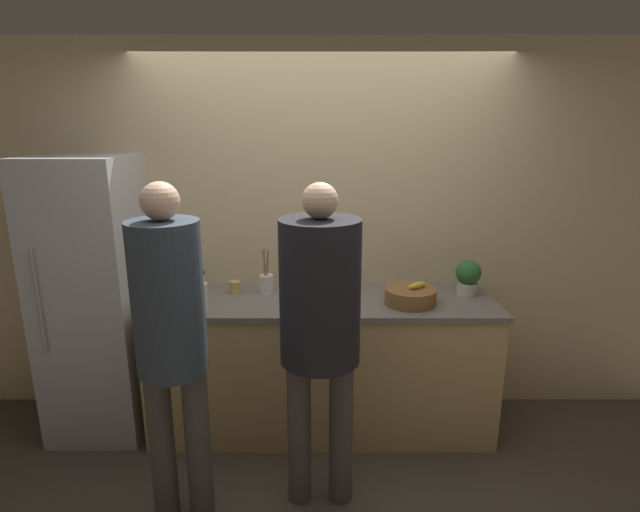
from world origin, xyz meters
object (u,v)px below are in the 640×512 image
object	(u,v)px
person_left	(169,331)
potted_plant	(466,276)
person_center	(318,315)
bottle_green	(182,278)
cup_red	(338,280)
refrigerator	(93,299)
fruit_bowl	(409,296)
bottle_clear	(201,296)
cup_yellow	(233,287)
utensil_crock	(265,283)

from	to	relation	value
person_left	potted_plant	world-z (taller)	person_left
person_center	person_left	bearing A→B (deg)	-169.78
bottle_green	cup_red	bearing A→B (deg)	2.83
refrigerator	person_center	xyz separation A→B (m)	(1.49, -0.73, 0.17)
fruit_bowl	bottle_clear	xyz separation A→B (m)	(-1.29, -0.14, 0.05)
bottle_clear	cup_red	distance (m)	0.98
person_left	bottle_green	world-z (taller)	person_left
potted_plant	person_center	bearing A→B (deg)	-140.95
refrigerator	cup_yellow	world-z (taller)	refrigerator
bottle_clear	potted_plant	bearing A→B (deg)	10.50
person_center	potted_plant	bearing A→B (deg)	39.05
fruit_bowl	potted_plant	size ratio (longest dim) A/B	1.36
utensil_crock	bottle_green	bearing A→B (deg)	172.45
person_center	potted_plant	distance (m)	1.28
person_center	fruit_bowl	bearing A→B (deg)	47.26
refrigerator	person_center	size ratio (longest dim) A/B	1.04
bottle_clear	cup_yellow	bearing A→B (deg)	68.76
utensil_crock	person_left	bearing A→B (deg)	-110.53
fruit_bowl	bottle_clear	world-z (taller)	bottle_clear
person_left	person_center	xyz separation A→B (m)	(0.73, 0.13, 0.03)
fruit_bowl	cup_red	xyz separation A→B (m)	(-0.44, 0.34, -0.00)
fruit_bowl	cup_yellow	world-z (taller)	fruit_bowl
person_center	cup_red	distance (m)	0.99
bottle_green	cup_yellow	distance (m)	0.38
person_center	refrigerator	bearing A→B (deg)	153.82
person_left	fruit_bowl	world-z (taller)	person_left
bottle_green	potted_plant	distance (m)	1.94
bottle_clear	cup_yellow	size ratio (longest dim) A/B	3.11
bottle_green	refrigerator	bearing A→B (deg)	-161.40
refrigerator	cup_yellow	bearing A→B (deg)	6.28
cup_yellow	potted_plant	distance (m)	1.57
person_left	cup_yellow	size ratio (longest dim) A/B	21.67
bottle_clear	bottle_green	distance (m)	0.49
person_center	cup_red	world-z (taller)	person_center
person_center	utensil_crock	bearing A→B (deg)	113.46
person_left	cup_red	bearing A→B (deg)	51.69
bottle_clear	cup_red	size ratio (longest dim) A/B	2.50
person_center	cup_yellow	xyz separation A→B (m)	(-0.58, 0.83, -0.13)
fruit_bowl	utensil_crock	xyz separation A→B (m)	(-0.94, 0.21, 0.02)
person_center	bottle_clear	bearing A→B (deg)	145.50
utensil_crock	fruit_bowl	bearing A→B (deg)	-12.78
refrigerator	person_left	xyz separation A→B (m)	(0.76, -0.86, 0.14)
cup_red	utensil_crock	bearing A→B (deg)	-165.56
fruit_bowl	potted_plant	world-z (taller)	potted_plant
bottle_clear	bottle_green	world-z (taller)	bottle_clear
cup_red	bottle_clear	bearing A→B (deg)	-150.60
person_center	bottle_clear	size ratio (longest dim) A/B	6.90
fruit_bowl	cup_yellow	size ratio (longest dim) A/B	3.93
person_left	fruit_bowl	bearing A→B (deg)	30.09
utensil_crock	potted_plant	bearing A→B (deg)	-1.46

